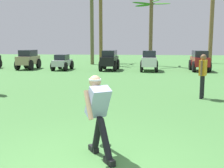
{
  "coord_description": "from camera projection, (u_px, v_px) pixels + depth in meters",
  "views": [
    {
      "loc": [
        0.84,
        -3.85,
        1.98
      ],
      "look_at": [
        0.04,
        3.3,
        0.9
      ],
      "focal_mm": 45.0,
      "sensor_mm": 36.0,
      "label": 1
    }
  ],
  "objects": [
    {
      "name": "palm_tree_far_left",
      "position": [
        92.0,
        18.0,
        24.46
      ],
      "size": [
        3.6,
        2.88,
        6.6
      ],
      "color": "brown",
      "rests_on": "ground_plane"
    },
    {
      "name": "parked_car_slot_d",
      "position": [
        110.0,
        60.0,
        19.81
      ],
      "size": [
        1.25,
        2.39,
        1.4
      ],
      "color": "black",
      "rests_on": "ground_plane"
    },
    {
      "name": "teammate_near_sideline",
      "position": [
        203.0,
        72.0,
        9.78
      ],
      "size": [
        0.33,
        0.47,
        1.56
      ],
      "color": "black",
      "rests_on": "ground_plane"
    },
    {
      "name": "frisbee_in_flight",
      "position": [
        92.0,
        108.0,
        5.54
      ],
      "size": [
        0.27,
        0.27,
        0.09
      ],
      "color": "white"
    },
    {
      "name": "parked_car_slot_b",
      "position": [
        28.0,
        59.0,
        20.63
      ],
      "size": [
        1.19,
        2.36,
        1.4
      ],
      "color": "#998466",
      "rests_on": "ground_plane"
    },
    {
      "name": "palm_tree_right_of_centre",
      "position": [
        151.0,
        26.0,
        23.37
      ],
      "size": [
        3.16,
        3.26,
        5.48
      ],
      "color": "brown",
      "rests_on": "ground_plane"
    },
    {
      "name": "palm_tree_left_of_centre",
      "position": [
        101.0,
        20.0,
        27.23
      ],
      "size": [
        3.72,
        3.03,
        7.1
      ],
      "color": "brown",
      "rests_on": "ground_plane"
    },
    {
      "name": "parked_car_slot_f",
      "position": [
        200.0,
        60.0,
        19.21
      ],
      "size": [
        1.2,
        2.37,
        1.4
      ],
      "color": "maroon",
      "rests_on": "ground_plane"
    },
    {
      "name": "parked_car_slot_e",
      "position": [
        149.0,
        60.0,
        19.29
      ],
      "size": [
        1.2,
        2.37,
        1.4
      ],
      "color": "silver",
      "rests_on": "ground_plane"
    },
    {
      "name": "frisbee_thrower",
      "position": [
        98.0,
        112.0,
        4.82
      ],
      "size": [
        0.61,
        1.07,
        1.41
      ],
      "color": "black",
      "rests_on": "ground_plane"
    },
    {
      "name": "parked_car_slot_c",
      "position": [
        62.0,
        62.0,
        20.06
      ],
      "size": [
        1.14,
        2.22,
        1.1
      ],
      "color": "#B7BABF",
      "rests_on": "ground_plane"
    },
    {
      "name": "palm_tree_far_right",
      "position": [
        212.0,
        20.0,
        25.84
      ],
      "size": [
        2.89,
        3.22,
        7.11
      ],
      "color": "brown",
      "rests_on": "ground_plane"
    }
  ]
}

